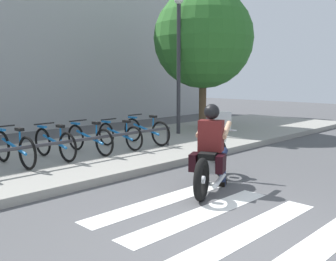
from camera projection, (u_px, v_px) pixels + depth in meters
name	position (u px, v px, depth m)	size (l,w,h in m)	color
ground_plane	(230.00, 241.00, 4.47)	(48.00, 48.00, 0.00)	#4C4C4F
sidewalk	(27.00, 164.00, 8.06)	(24.00, 4.40, 0.15)	gray
crosswalk_stripe_1	(313.00, 250.00, 4.22)	(2.80, 0.40, 0.01)	white
crosswalk_stripe_2	(250.00, 230.00, 4.78)	(2.80, 0.40, 0.01)	white
crosswalk_stripe_3	(201.00, 214.00, 5.33)	(2.80, 0.40, 0.01)	white
crosswalk_stripe_4	(161.00, 201.00, 5.89)	(2.80, 0.40, 0.01)	white
motorcycle	(213.00, 160.00, 6.61)	(2.09, 1.11, 1.26)	black
rider	(212.00, 140.00, 6.49)	(0.76, 0.70, 1.46)	#591919
bicycle_2	(14.00, 148.00, 7.54)	(0.48, 1.69, 0.78)	black
bicycle_3	(55.00, 143.00, 8.16)	(0.48, 1.60, 0.76)	black
bicycle_4	(89.00, 139.00, 8.78)	(0.48, 1.69, 0.75)	black
bicycle_5	(120.00, 135.00, 9.40)	(0.48, 1.62, 0.72)	black
bicycle_6	(146.00, 131.00, 10.02)	(0.48, 1.67, 0.77)	black
bike_rack	(68.00, 143.00, 7.76)	(5.87, 0.07, 0.49)	#333338
street_lamp	(179.00, 53.00, 11.59)	(0.28, 0.28, 4.32)	#2D2D33
tree_near_rack	(203.00, 39.00, 12.96)	(3.38, 3.38, 4.88)	brown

